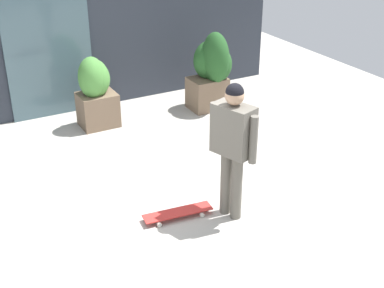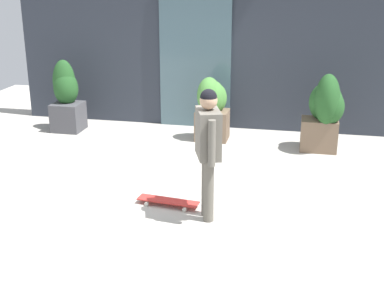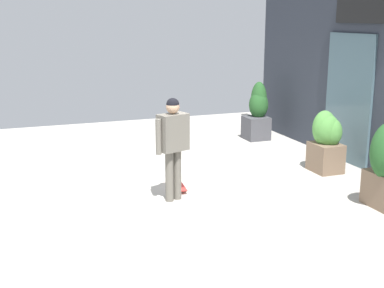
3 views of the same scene
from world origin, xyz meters
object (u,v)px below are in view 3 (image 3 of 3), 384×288
at_px(planter_box_right, 327,139).
at_px(planter_box_mid, 258,112).
at_px(skateboarder, 173,138).
at_px(skateboard, 177,184).

distance_m(planter_box_right, planter_box_mid, 2.89).
distance_m(skateboarder, skateboard, 1.15).
distance_m(skateboard, planter_box_right, 3.02).
relative_size(skateboarder, planter_box_mid, 1.21).
relative_size(planter_box_right, planter_box_mid, 0.85).
xyz_separation_m(skateboarder, skateboard, (-0.58, 0.25, -0.96)).
bearing_deg(planter_box_right, skateboarder, -81.21).
relative_size(skateboard, planter_box_mid, 0.62).
bearing_deg(planter_box_mid, skateboard, -46.87).
height_order(skateboarder, skateboard, skateboarder).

